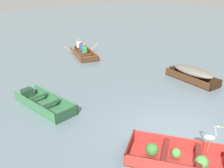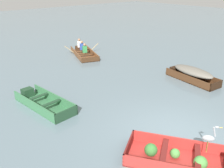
{
  "view_description": "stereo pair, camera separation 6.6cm",
  "coord_description": "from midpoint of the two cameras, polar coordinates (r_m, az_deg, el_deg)",
  "views": [
    {
      "loc": [
        -6.2,
        -3.67,
        4.77
      ],
      "look_at": [
        0.8,
        4.2,
        0.35
      ],
      "focal_mm": 40.0,
      "sensor_mm": 36.0,
      "label": 1
    },
    {
      "loc": [
        -6.15,
        -3.72,
        4.77
      ],
      "look_at": [
        0.8,
        4.2,
        0.35
      ],
      "focal_mm": 40.0,
      "sensor_mm": 36.0,
      "label": 2
    }
  ],
  "objects": [
    {
      "name": "heron_on_dinghy",
      "position": [
        7.28,
        21.57,
        -11.3
      ],
      "size": [
        0.33,
        0.41,
        0.84
      ],
      "color": "olive",
      "rests_on": "dinghy_red_foreground"
    },
    {
      "name": "dinghy_red_foreground",
      "position": [
        7.55,
        16.14,
        -16.0
      ],
      "size": [
        2.69,
        3.24,
        0.42
      ],
      "color": "#AD2D28",
      "rests_on": "ground"
    },
    {
      "name": "rowboat_wooden_brown_with_crew",
      "position": [
        17.36,
        -6.46,
        7.31
      ],
      "size": [
        2.47,
        3.47,
        0.88
      ],
      "color": "brown",
      "rests_on": "ground"
    },
    {
      "name": "skiff_green_mid_moored",
      "position": [
        10.58,
        -15.43,
        -4.05
      ],
      "size": [
        1.31,
        3.06,
        0.4
      ],
      "color": "#387047",
      "rests_on": "ground"
    },
    {
      "name": "ground_plane",
      "position": [
        8.63,
        15.09,
        -11.67
      ],
      "size": [
        80.0,
        80.0,
        0.0
      ],
      "primitive_type": "plane",
      "color": "slate"
    },
    {
      "name": "skiff_dark_varnish_near_moored",
      "position": [
        13.27,
        18.01,
        2.39
      ],
      "size": [
        1.23,
        2.87,
        0.69
      ],
      "color": "#4C2D19",
      "rests_on": "ground"
    }
  ]
}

